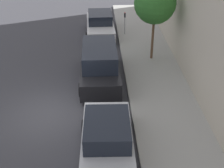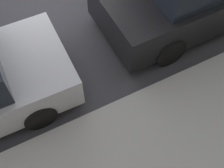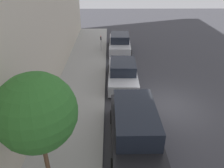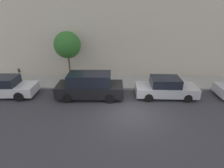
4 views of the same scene
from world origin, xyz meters
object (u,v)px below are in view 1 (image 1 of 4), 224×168
Objects in this scene: parked_sedan_fourth at (100,24)px; parking_meter_far at (125,21)px; parked_sedan_second at (107,141)px; parked_minivan_third at (100,64)px; street_tree at (155,3)px.

parked_sedan_fourth is 1.74m from parking_meter_far.
parked_minivan_third reaches higher than parked_sedan_second.
parked_sedan_second is at bearing -97.67° from parking_meter_far.
street_tree is (1.25, -3.91, 2.29)m from parking_meter_far.
parked_minivan_third is at bearing -106.21° from parking_meter_far.
street_tree is at bearing 36.11° from parked_minivan_third.
parked_minivan_third reaches higher than parking_meter_far.
parked_sedan_second is at bearing -88.08° from parked_minivan_third.
parking_meter_far is 0.35× the size of street_tree.
parked_sedan_second is 2.98× the size of parking_meter_far.
parked_minivan_third is 6.51m from parked_sedan_fourth.
parked_sedan_second is 5.68m from parked_minivan_third.
parked_sedan_fourth is at bearing 90.35° from parked_sedan_second.
parked_minivan_third is 1.13× the size of street_tree.
parked_sedan_fourth is at bearing 124.15° from street_tree.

